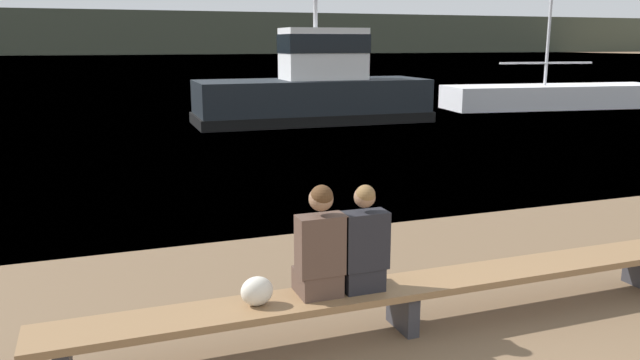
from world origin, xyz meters
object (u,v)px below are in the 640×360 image
shopping_bag (257,291)px  tugboat_red (315,93)px  bench_main (403,292)px  person_right (362,246)px  person_left (320,248)px  moored_sailboat (554,96)px

shopping_bag → tugboat_red: (5.92, 15.03, 0.40)m
bench_main → shopping_bag: 1.43m
bench_main → person_right: 0.65m
person_left → shopping_bag: 0.66m
person_right → moored_sailboat: 22.50m
tugboat_red → moored_sailboat: bearing=-83.2°
moored_sailboat → tugboat_red: bearing=103.2°
bench_main → tugboat_red: size_ratio=0.82×
bench_main → moored_sailboat: 22.21m
person_left → tugboat_red: (5.34, 15.02, 0.09)m
person_right → tugboat_red: 15.80m
person_left → tugboat_red: size_ratio=0.13×
person_right → moored_sailboat: bearing=45.4°
person_left → tugboat_red: tugboat_red is taller
person_left → tugboat_red: bearing=70.4°
bench_main → moored_sailboat: size_ratio=0.70×
bench_main → person_right: person_right is taller
person_left → tugboat_red: 15.94m
bench_main → shopping_bag: size_ratio=23.32×
person_left → moored_sailboat: moored_sailboat is taller
person_right → shopping_bag: (-0.99, -0.01, -0.28)m
bench_main → person_right: bearing=178.7°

